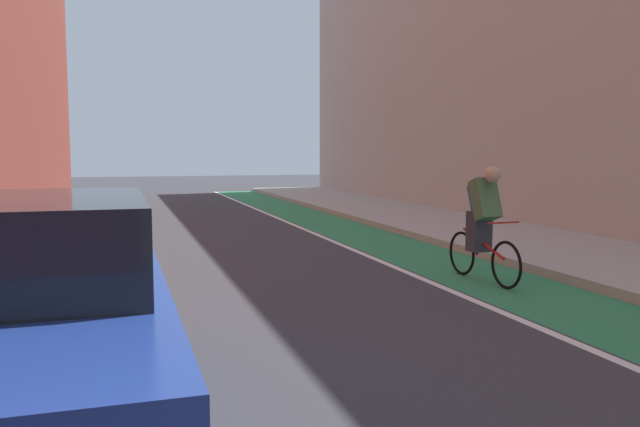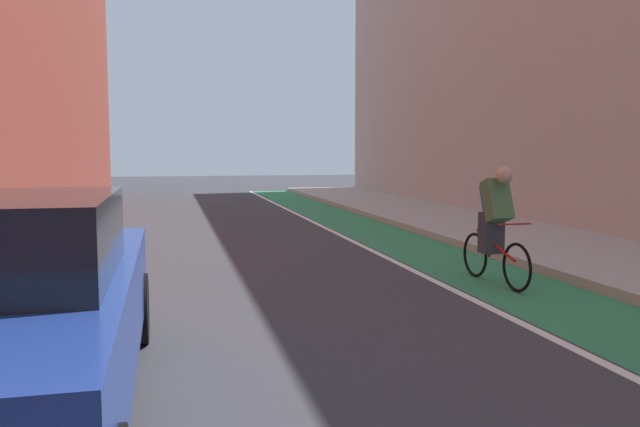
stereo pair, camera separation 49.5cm
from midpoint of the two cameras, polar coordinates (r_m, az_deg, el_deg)
name	(u,v)px [view 2 (the right image)]	position (r m, az deg, el deg)	size (l,w,h in m)	color
ground_plane	(281,276)	(9.30, -2.00, -5.61)	(79.83, 79.83, 0.00)	#38383D
bike_lane_paint	(418,249)	(12.05, 9.93, -3.13)	(1.60, 36.28, 0.00)	#2D8451
lane_divider_stripe	(372,251)	(11.73, 5.87, -3.31)	(0.12, 36.28, 0.00)	white
sidewalk_right	(536,241)	(13.19, 19.72, -2.33)	(3.27, 36.28, 0.14)	#A8A59E
building_facade_right	(605,36)	(16.56, 24.86, 14.14)	(2.40, 32.28, 8.84)	#B2ADA3
cyclist_trailing	(495,222)	(9.04, 16.84, -0.75)	(0.48, 1.69, 1.60)	black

